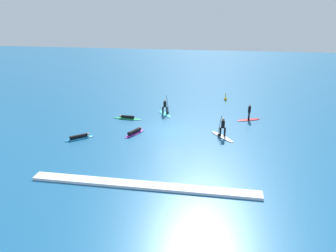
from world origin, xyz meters
TOP-DOWN VIEW (x-y plane):
  - ground_plane at (0.00, 0.00)m, footprint 120.00×120.00m
  - surfer_on_purple_board at (-2.96, -1.28)m, footprint 1.66×2.58m
  - surfer_on_teal_board at (-1.14, 4.89)m, footprint 2.09×2.58m
  - surfer_on_blue_board at (-7.59, -3.20)m, footprint 2.45×2.26m
  - surfer_on_red_board at (7.86, 4.41)m, footprint 2.63×1.61m
  - surfer_on_white_board at (5.14, -0.70)m, footprint 2.33×2.72m
  - surfer_on_green_board at (-4.83, 2.71)m, footprint 3.07×0.81m
  - marker_buoy at (5.49, 11.74)m, footprint 0.40×0.40m
  - wave_crest at (0.00, -10.16)m, footprint 15.43×0.90m

SIDE VIEW (x-z plane):
  - ground_plane at x=0.00m, z-range 0.00..0.00m
  - wave_crest at x=0.00m, z-range 0.00..0.18m
  - surfer_on_green_board at x=-4.83m, z-range -0.06..0.33m
  - surfer_on_blue_board at x=-7.59m, z-range -0.06..0.35m
  - marker_buoy at x=5.49m, z-range -0.35..0.65m
  - surfer_on_purple_board at x=-2.96m, z-range -0.05..0.40m
  - surfer_on_red_board at x=7.86m, z-range -0.41..1.29m
  - surfer_on_white_board at x=5.14m, z-range -0.57..1.48m
  - surfer_on_teal_board at x=-1.14m, z-range -0.64..1.55m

